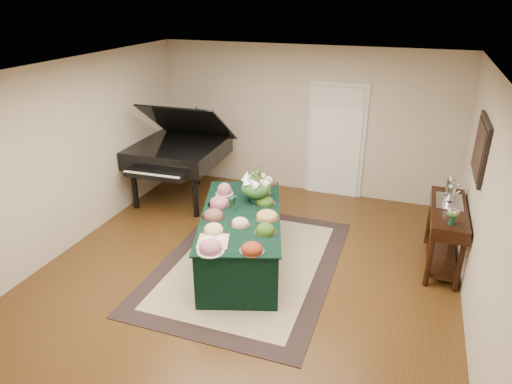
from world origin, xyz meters
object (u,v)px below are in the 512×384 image
(buffet_table, at_px, (241,238))
(grand_piano, at_px, (179,151))
(floral_centerpiece, at_px, (256,184))
(mahogany_sideboard, at_px, (447,220))

(buffet_table, distance_m, grand_piano, 2.56)
(floral_centerpiece, height_order, mahogany_sideboard, floral_centerpiece)
(grand_piano, distance_m, mahogany_sideboard, 4.57)
(buffet_table, bearing_deg, mahogany_sideboard, 18.48)
(grand_piano, bearing_deg, mahogany_sideboard, -10.29)
(buffet_table, relative_size, grand_piano, 1.33)
(buffet_table, distance_m, mahogany_sideboard, 2.81)
(buffet_table, xyz_separation_m, floral_centerpiece, (0.06, 0.44, 0.65))
(floral_centerpiece, bearing_deg, grand_piano, 146.59)
(grand_piano, xyz_separation_m, mahogany_sideboard, (4.50, -0.82, -0.22))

